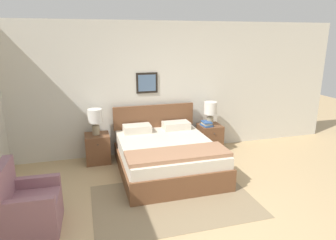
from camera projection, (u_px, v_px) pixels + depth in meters
ground_plane at (211, 228)px, 3.73m from camera, size 16.00×16.00×0.00m
wall_back at (156, 89)px, 5.97m from camera, size 7.98×0.09×2.60m
area_rug_main at (174, 201)px, 4.34m from camera, size 2.31×1.53×0.01m
bed at (167, 155)px, 5.24m from camera, size 1.63×1.97×1.00m
armchair at (28, 208)px, 3.62m from camera, size 0.68×0.71×0.88m
nightstand_near_window at (98, 148)px, 5.64m from camera, size 0.45×0.46×0.54m
nightstand_by_door at (210, 137)px, 6.25m from camera, size 0.45×0.46×0.54m
table_lamp_near_window at (95, 118)px, 5.49m from camera, size 0.26×0.26×0.49m
table_lamp_by_door at (210, 110)px, 6.09m from camera, size 0.26×0.26×0.49m
book_thick_bottom at (206, 125)px, 6.10m from camera, size 0.21×0.27×0.03m
book_hardcover_middle at (207, 124)px, 6.09m from camera, size 0.16×0.22×0.04m
book_novel_upper at (207, 122)px, 6.08m from camera, size 0.17×0.25×0.03m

